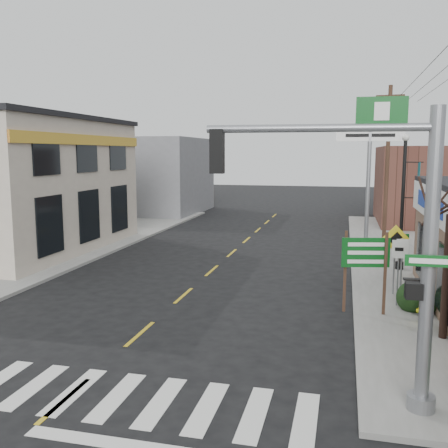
% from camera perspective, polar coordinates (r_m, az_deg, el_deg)
% --- Properties ---
extents(ground, '(140.00, 140.00, 0.00)m').
position_cam_1_polar(ground, '(11.64, -17.76, -18.64)').
color(ground, black).
rests_on(ground, ground).
extents(sidewalk_right, '(6.00, 38.00, 0.13)m').
position_cam_1_polar(sidewalk_right, '(22.65, 22.00, -5.48)').
color(sidewalk_right, gray).
rests_on(sidewalk_right, ground).
extents(sidewalk_left, '(6.00, 38.00, 0.13)m').
position_cam_1_polar(sidewalk_left, '(26.72, -19.83, -3.34)').
color(sidewalk_left, gray).
rests_on(sidewalk_left, ground).
extents(center_line, '(0.12, 56.00, 0.01)m').
position_cam_1_polar(center_line, '(18.44, -4.65, -8.13)').
color(center_line, gold).
rests_on(center_line, ground).
extents(crosswalk, '(11.00, 2.20, 0.01)m').
position_cam_1_polar(crosswalk, '(11.94, -16.71, -17.84)').
color(crosswalk, silver).
rests_on(crosswalk, ground).
extents(bldg_distant_right, '(8.00, 10.00, 5.60)m').
position_cam_1_polar(bldg_distant_right, '(39.40, 23.01, 4.06)').
color(bldg_distant_right, brown).
rests_on(bldg_distant_right, ground).
extents(bldg_distant_left, '(9.00, 10.00, 6.40)m').
position_cam_1_polar(bldg_distant_left, '(44.09, -8.55, 5.51)').
color(bldg_distant_left, slate).
rests_on(bldg_distant_left, ground).
extents(traffic_signal_pole, '(4.79, 0.38, 6.07)m').
position_cam_1_polar(traffic_signal_pole, '(10.06, 18.53, -0.40)').
color(traffic_signal_pole, gray).
rests_on(traffic_signal_pole, sidewalk_right).
extents(guide_sign, '(1.49, 0.13, 2.61)m').
position_cam_1_polar(guide_sign, '(16.23, 15.86, -4.03)').
color(guide_sign, '#452D20').
rests_on(guide_sign, sidewalk_right).
extents(fire_hydrant, '(0.24, 0.24, 0.75)m').
position_cam_1_polar(fire_hydrant, '(16.08, 21.77, -9.19)').
color(fire_hydrant, '#D2CD0C').
rests_on(fire_hydrant, sidewalk_right).
extents(ped_crossing_sign, '(0.98, 0.07, 2.51)m').
position_cam_1_polar(ped_crossing_sign, '(18.73, 18.96, -2.45)').
color(ped_crossing_sign, gray).
rests_on(ped_crossing_sign, sidewalk_right).
extents(lamp_post, '(0.75, 0.59, 5.82)m').
position_cam_1_polar(lamp_post, '(22.70, 19.94, 3.46)').
color(lamp_post, black).
rests_on(lamp_post, sidewalk_right).
extents(dance_center_sign, '(3.16, 0.20, 6.71)m').
position_cam_1_polar(dance_center_sign, '(25.16, 16.28, 7.89)').
color(dance_center_sign, gray).
rests_on(dance_center_sign, sidewalk_right).
extents(shrub_back, '(1.06, 1.06, 0.80)m').
position_cam_1_polar(shrub_back, '(17.39, 20.82, -7.87)').
color(shrub_back, '#133310').
rests_on(shrub_back, sidewalk_right).
extents(utility_pole_far, '(1.52, 0.23, 8.72)m').
position_cam_1_polar(utility_pole_far, '(29.62, 18.15, 6.66)').
color(utility_pole_far, '#3B321E').
rests_on(utility_pole_far, sidewalk_right).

